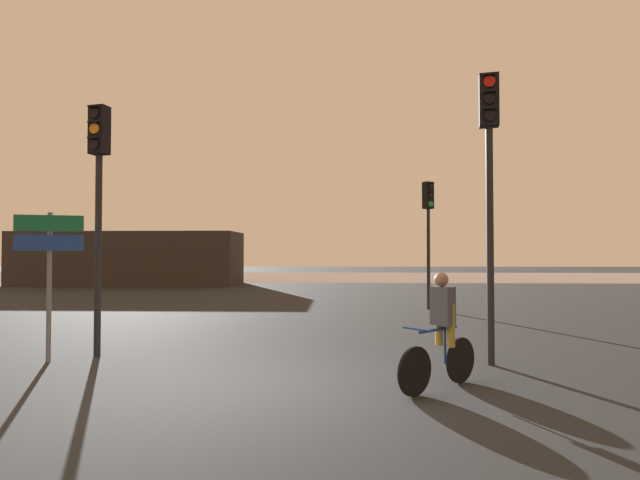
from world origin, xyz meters
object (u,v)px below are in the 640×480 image
at_px(direction_sign_post, 49,259).
at_px(cyclist, 441,330).
at_px(traffic_light_far_right, 428,220).
at_px(traffic_light_near_left, 99,182).
at_px(distant_building, 130,258).
at_px(traffic_light_near_right, 489,164).

xyz_separation_m(direction_sign_post, cyclist, (6.47, -1.42, -0.97)).
distance_m(traffic_light_far_right, traffic_light_near_left, 10.75).
bearing_deg(cyclist, distant_building, -10.63).
height_order(distant_building, direction_sign_post, distant_building).
distance_m(direction_sign_post, cyclist, 6.70).
xyz_separation_m(traffic_light_far_right, direction_sign_post, (-8.03, -8.29, -1.18)).
xyz_separation_m(traffic_light_far_right, traffic_light_near_right, (-0.42, -8.21, 0.44)).
bearing_deg(traffic_light_far_right, direction_sign_post, 15.66).
relative_size(direction_sign_post, cyclist, 1.60).
bearing_deg(traffic_light_near_right, traffic_light_far_right, -80.84).
xyz_separation_m(distant_building, traffic_light_far_right, (15.37, -12.27, 1.42)).
height_order(traffic_light_far_right, traffic_light_near_left, traffic_light_near_left).
bearing_deg(traffic_light_near_left, direction_sign_post, 53.01).
height_order(direction_sign_post, cyclist, direction_sign_post).
bearing_deg(traffic_light_near_left, cyclist, 174.76).
bearing_deg(distant_building, traffic_light_near_right, -53.86).
xyz_separation_m(distant_building, cyclist, (13.82, -21.97, -0.73)).
xyz_separation_m(traffic_light_near_left, cyclist, (5.86, -1.93, -2.38)).
relative_size(traffic_light_far_right, direction_sign_post, 1.64).
relative_size(traffic_light_far_right, cyclist, 2.63).
relative_size(traffic_light_near_left, cyclist, 2.85).
xyz_separation_m(traffic_light_far_right, cyclist, (-1.55, -9.70, -2.15)).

